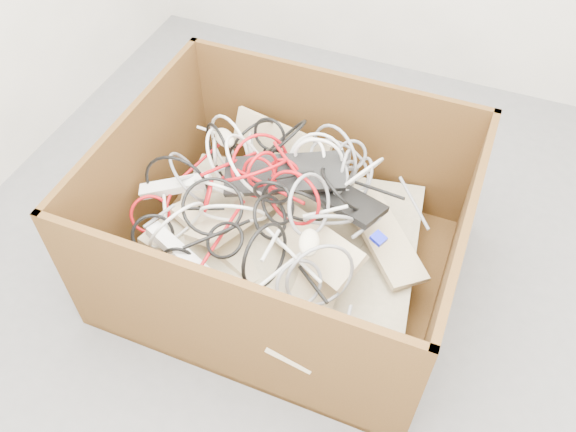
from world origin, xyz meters
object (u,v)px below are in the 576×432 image
at_px(power_strip_right, 178,251).
at_px(vga_plug, 379,238).
at_px(cardboard_box, 282,245).
at_px(power_strip_left, 175,186).

xyz_separation_m(power_strip_right, vga_plug, (0.61, 0.27, 0.04)).
relative_size(cardboard_box, vga_plug, 26.47).
bearing_deg(power_strip_left, vga_plug, -19.45).
bearing_deg(vga_plug, power_strip_left, -153.45).
distance_m(cardboard_box, vga_plug, 0.41).
bearing_deg(cardboard_box, power_strip_right, -132.74).
height_order(power_strip_left, power_strip_right, power_strip_left).
xyz_separation_m(cardboard_box, power_strip_right, (-0.26, -0.28, 0.17)).
height_order(power_strip_right, vga_plug, vga_plug).
distance_m(power_strip_left, power_strip_right, 0.28).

